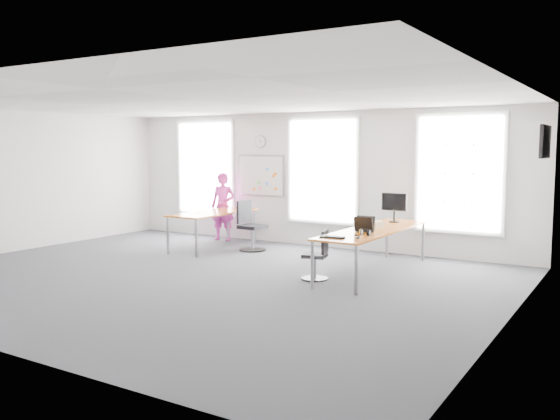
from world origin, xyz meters
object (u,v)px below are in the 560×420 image
Objects in this scene: desk_right at (374,232)px; monitor at (394,205)px; desk_left at (213,215)px; chair_right at (318,258)px; chair_left at (250,229)px; person at (223,207)px; headphones at (364,232)px; keyboard at (332,237)px.

monitor is (-0.06, 1.09, 0.38)m from desk_right.
desk_left is 3.78m from chair_right.
person reaches higher than chair_left.
monitor is at bearing -20.88° from person.
chair_left is 5.75× the size of headphones.
monitor is (3.15, 0.26, 0.65)m from chair_left.
person is at bearing 147.83° from headphones.
chair_left is (-2.59, 1.78, 0.10)m from chair_right.
desk_right is 5.88× the size of monitor.
chair_left is 3.23m from monitor.
desk_left is at bearing -76.80° from person.
chair_left is at bearing 128.97° from keyboard.
chair_right is 4.75m from person.
person reaches higher than keyboard.
desk_left is at bearing 156.73° from headphones.
monitor is at bearing 91.96° from headphones.
desk_right is 3.86× the size of chair_right.
person is (-0.53, 1.05, 0.07)m from desk_left.
desk_right is at bearing 67.55° from keyboard.
chair_right is 0.78× the size of chair_left.
chair_right is at bearing -102.75° from monitor.
desk_right is 4.85m from person.
desk_left is 2.64× the size of chair_right.
keyboard is 2.13× the size of headphones.
monitor reaches higher than chair_left.
chair_left reaches higher than chair_right.
chair_right is at bearing -173.95° from headphones.
chair_left is (-3.20, 0.84, -0.27)m from desk_right.
chair_left reaches higher than desk_right.
chair_left is 3.75m from keyboard.
person is at bearing 159.95° from desk_right.
desk_left is 1.18m from person.
chair_right is at bearing -122.90° from desk_right.
desk_left is at bearing -170.67° from monitor.
chair_right reaches higher than desk_left.
desk_left is 5.58× the size of keyboard.
person is at bearing 62.41° from chair_left.
keyboard is 0.61m from headphones.
headphones is at bearing -112.04° from chair_left.
headphones reaches higher than chair_right.
headphones is at bearing -18.62° from desk_left.
keyboard is at bearing -89.81° from monitor.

